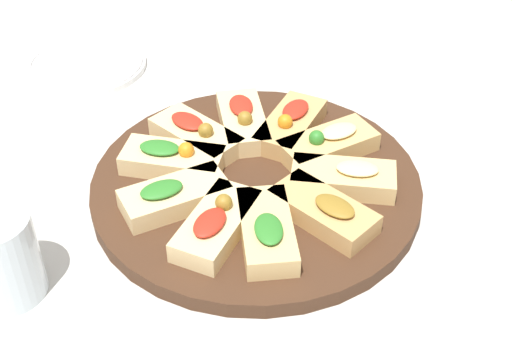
{
  "coord_description": "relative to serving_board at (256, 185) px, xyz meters",
  "views": [
    {
      "loc": [
        -0.61,
        -0.37,
        0.6
      ],
      "look_at": [
        0.0,
        0.0,
        0.03
      ],
      "focal_mm": 50.0,
      "sensor_mm": 36.0,
      "label": 1
    }
  ],
  "objects": [
    {
      "name": "plate_right",
      "position": [
        0.13,
        0.41,
        -0.0
      ],
      "size": [
        0.2,
        0.2,
        0.02
      ],
      "color": "white",
      "rests_on": "ground_plane"
    },
    {
      "name": "focaccia_slice_3",
      "position": [
        0.02,
        0.11,
        0.03
      ],
      "size": [
        0.08,
        0.14,
        0.04
      ],
      "color": "#E5C689",
      "rests_on": "serving_board"
    },
    {
      "name": "focaccia_slice_6",
      "position": [
        -0.11,
        -0.01,
        0.03
      ],
      "size": [
        0.14,
        0.07,
        0.04
      ],
      "color": "#E5C689",
      "rests_on": "serving_board"
    },
    {
      "name": "focaccia_slice_9",
      "position": [
        0.04,
        -0.1,
        0.03
      ],
      "size": [
        0.11,
        0.14,
        0.04
      ],
      "color": "#DBB775",
      "rests_on": "serving_board"
    },
    {
      "name": "focaccia_slice_0",
      "position": [
        0.1,
        -0.05,
        0.03
      ],
      "size": [
        0.14,
        0.12,
        0.04
      ],
      "color": "tan",
      "rests_on": "serving_board"
    },
    {
      "name": "water_glass",
      "position": [
        -0.29,
        0.15,
        0.04
      ],
      "size": [
        0.08,
        0.08,
        0.11
      ],
      "primitive_type": "cylinder",
      "color": "silver",
      "rests_on": "ground_plane"
    },
    {
      "name": "focaccia_slice_5",
      "position": [
        -0.1,
        0.06,
        0.03
      ],
      "size": [
        0.14,
        0.12,
        0.04
      ],
      "color": "#E5C689",
      "rests_on": "serving_board"
    },
    {
      "name": "focaccia_slice_8",
      "position": [
        -0.03,
        -0.11,
        0.03
      ],
      "size": [
        0.09,
        0.14,
        0.04
      ],
      "color": "tan",
      "rests_on": "serving_board"
    },
    {
      "name": "serving_board",
      "position": [
        0.0,
        0.0,
        0.0
      ],
      "size": [
        0.43,
        0.43,
        0.02
      ],
      "primitive_type": "cylinder",
      "color": "#422819",
      "rests_on": "ground_plane"
    },
    {
      "name": "focaccia_slice_7",
      "position": [
        -0.09,
        -0.07,
        0.03
      ],
      "size": [
        0.14,
        0.13,
        0.04
      ],
      "color": "#DBB775",
      "rests_on": "serving_board"
    },
    {
      "name": "focaccia_slice_2",
      "position": [
        0.09,
        0.07,
        0.03
      ],
      "size": [
        0.14,
        0.13,
        0.04
      ],
      "color": "#E5C689",
      "rests_on": "serving_board"
    },
    {
      "name": "focaccia_slice_1",
      "position": [
        0.11,
        0.01,
        0.03
      ],
      "size": [
        0.14,
        0.07,
        0.04
      ],
      "color": "tan",
      "rests_on": "serving_board"
    },
    {
      "name": "ground_plane",
      "position": [
        0.0,
        0.0,
        -0.01
      ],
      "size": [
        3.0,
        3.0,
        0.0
      ],
      "primitive_type": "plane",
      "color": "beige"
    },
    {
      "name": "focaccia_slice_4",
      "position": [
        -0.04,
        0.11,
        0.03
      ],
      "size": [
        0.1,
        0.14,
        0.04
      ],
      "color": "#E5C689",
      "rests_on": "serving_board"
    },
    {
      "name": "napkin_stack",
      "position": [
        0.33,
        -0.22,
        -0.01
      ],
      "size": [
        0.14,
        0.13,
        0.01
      ],
      "primitive_type": "cube",
      "rotation": [
        0.0,
        0.0,
        0.4
      ],
      "color": "white",
      "rests_on": "ground_plane"
    }
  ]
}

